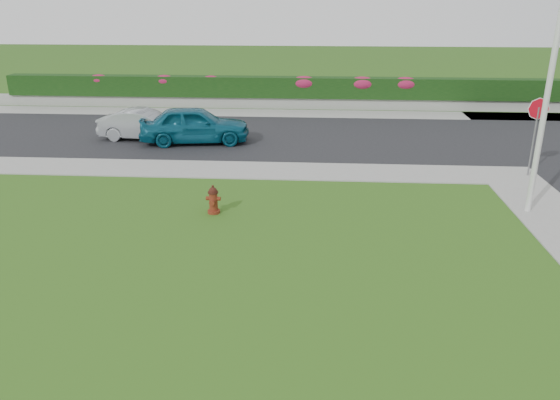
# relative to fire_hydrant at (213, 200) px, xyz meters

# --- Properties ---
(ground) EXTENTS (120.00, 120.00, 0.00)m
(ground) POSITION_rel_fire_hydrant_xyz_m (2.63, -4.92, -0.40)
(ground) COLOR black
(ground) RESTS_ON ground
(street_far) EXTENTS (26.00, 8.00, 0.04)m
(street_far) POSITION_rel_fire_hydrant_xyz_m (-2.37, 9.08, -0.38)
(street_far) COLOR black
(street_far) RESTS_ON ground
(sidewalk_far) EXTENTS (24.00, 2.00, 0.04)m
(sidewalk_far) POSITION_rel_fire_hydrant_xyz_m (-3.37, 4.08, -0.38)
(sidewalk_far) COLOR gray
(sidewalk_far) RESTS_ON ground
(curb_corner) EXTENTS (2.00, 2.00, 0.04)m
(curb_corner) POSITION_rel_fire_hydrant_xyz_m (9.63, 4.08, -0.38)
(curb_corner) COLOR gray
(curb_corner) RESTS_ON ground
(sidewalk_beyond) EXTENTS (34.00, 2.00, 0.04)m
(sidewalk_beyond) POSITION_rel_fire_hydrant_xyz_m (1.63, 14.08, -0.38)
(sidewalk_beyond) COLOR gray
(sidewalk_beyond) RESTS_ON ground
(retaining_wall) EXTENTS (34.00, 0.40, 0.60)m
(retaining_wall) POSITION_rel_fire_hydrant_xyz_m (1.63, 15.58, -0.10)
(retaining_wall) COLOR gray
(retaining_wall) RESTS_ON ground
(hedge) EXTENTS (32.00, 0.90, 1.10)m
(hedge) POSITION_rel_fire_hydrant_xyz_m (1.63, 15.68, 0.75)
(hedge) COLOR black
(hedge) RESTS_ON retaining_wall
(fire_hydrant) EXTENTS (0.42, 0.40, 0.83)m
(fire_hydrant) POSITION_rel_fire_hydrant_xyz_m (0.00, 0.00, 0.00)
(fire_hydrant) COLOR #4D180C
(fire_hydrant) RESTS_ON ground
(sedan_teal) EXTENTS (4.73, 2.45, 1.54)m
(sedan_teal) POSITION_rel_fire_hydrant_xyz_m (-2.18, 7.74, 0.41)
(sedan_teal) COLOR #0D526A
(sedan_teal) RESTS_ON street_far
(sedan_silver) EXTENTS (3.96, 1.65, 1.28)m
(sedan_silver) POSITION_rel_fire_hydrant_xyz_m (-4.45, 8.16, 0.28)
(sedan_silver) COLOR #96999D
(sedan_silver) RESTS_ON street_far
(utility_pole) EXTENTS (0.16, 0.16, 5.98)m
(utility_pole) POSITION_rel_fire_hydrant_xyz_m (9.06, 0.68, 2.59)
(utility_pole) COLOR silver
(utility_pole) RESTS_ON ground
(stop_sign) EXTENTS (0.74, 0.09, 2.73)m
(stop_sign) POSITION_rel_fire_hydrant_xyz_m (10.25, 4.09, 1.64)
(stop_sign) COLOR slate
(stop_sign) RESTS_ON ground
(flower_clump_a) EXTENTS (1.15, 0.74, 0.58)m
(flower_clump_a) POSITION_rel_fire_hydrant_xyz_m (-9.23, 15.58, 1.08)
(flower_clump_a) COLOR #BF204D
(flower_clump_a) RESTS_ON hedge
(flower_clump_b) EXTENTS (1.19, 0.77, 0.60)m
(flower_clump_b) POSITION_rel_fire_hydrant_xyz_m (-5.54, 15.58, 1.07)
(flower_clump_b) COLOR #BF204D
(flower_clump_b) RESTS_ON hedge
(flower_clump_c) EXTENTS (1.05, 0.68, 0.53)m
(flower_clump_c) POSITION_rel_fire_hydrant_xyz_m (-2.93, 15.58, 1.10)
(flower_clump_c) COLOR #BF204D
(flower_clump_c) RESTS_ON hedge
(flower_clump_d) EXTENTS (1.43, 0.92, 0.71)m
(flower_clump_d) POSITION_rel_fire_hydrant_xyz_m (2.18, 15.58, 1.02)
(flower_clump_d) COLOR #BF204D
(flower_clump_d) RESTS_ON hedge
(flower_clump_e) EXTENTS (1.45, 0.94, 0.73)m
(flower_clump_e) POSITION_rel_fire_hydrant_xyz_m (5.33, 15.58, 1.02)
(flower_clump_e) COLOR #BF204D
(flower_clump_e) RESTS_ON hedge
(flower_clump_f) EXTENTS (1.42, 0.91, 0.71)m
(flower_clump_f) POSITION_rel_fire_hydrant_xyz_m (7.62, 15.58, 1.02)
(flower_clump_f) COLOR #BF204D
(flower_clump_f) RESTS_ON hedge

